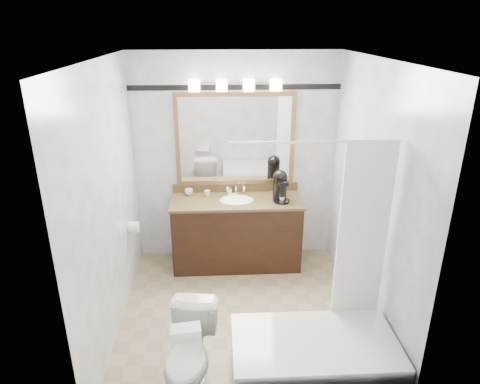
# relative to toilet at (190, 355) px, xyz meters

# --- Properties ---
(room) EXTENTS (2.42, 2.62, 2.52)m
(room) POSITION_rel_toilet_xyz_m (0.46, 0.92, 0.91)
(room) COLOR gray
(room) RESTS_ON ground
(vanity) EXTENTS (1.53, 0.58, 0.97)m
(vanity) POSITION_rel_toilet_xyz_m (0.46, 1.94, 0.10)
(vanity) COLOR black
(vanity) RESTS_ON ground
(mirror) EXTENTS (1.40, 0.04, 1.10)m
(mirror) POSITION_rel_toilet_xyz_m (0.46, 2.20, 1.16)
(mirror) COLOR olive
(mirror) RESTS_ON room
(vanity_light_bar) EXTENTS (1.02, 0.14, 0.12)m
(vanity_light_bar) POSITION_rel_toilet_xyz_m (0.46, 2.15, 1.79)
(vanity_light_bar) COLOR silver
(vanity_light_bar) RESTS_ON room
(accent_stripe) EXTENTS (2.40, 0.01, 0.06)m
(accent_stripe) POSITION_rel_toilet_xyz_m (0.46, 2.21, 1.76)
(accent_stripe) COLOR black
(accent_stripe) RESTS_ON room
(bathtub) EXTENTS (1.30, 0.75, 1.96)m
(bathtub) POSITION_rel_toilet_xyz_m (1.01, 0.02, -0.06)
(bathtub) COLOR white
(bathtub) RESTS_ON ground
(tp_roll) EXTENTS (0.11, 0.12, 0.12)m
(tp_roll) POSITION_rel_toilet_xyz_m (-0.68, 1.58, 0.36)
(tp_roll) COLOR white
(tp_roll) RESTS_ON room
(toilet) EXTENTS (0.47, 0.72, 0.69)m
(toilet) POSITION_rel_toilet_xyz_m (0.00, 0.00, 0.00)
(toilet) COLOR white
(toilet) RESTS_ON ground
(tissue_box) EXTENTS (0.23, 0.14, 0.09)m
(tissue_box) POSITION_rel_toilet_xyz_m (0.00, -0.20, 0.39)
(tissue_box) COLOR white
(tissue_box) RESTS_ON toilet
(coffee_maker) EXTENTS (0.19, 0.24, 0.36)m
(coffee_maker) POSITION_rel_toilet_xyz_m (0.96, 1.90, 0.69)
(coffee_maker) COLOR black
(coffee_maker) RESTS_ON vanity
(cup_left) EXTENTS (0.11, 0.11, 0.07)m
(cup_left) POSITION_rel_toilet_xyz_m (-0.11, 2.12, 0.54)
(cup_left) COLOR white
(cup_left) RESTS_ON vanity
(cup_right) EXTENTS (0.09, 0.09, 0.07)m
(cup_right) POSITION_rel_toilet_xyz_m (0.12, 2.07, 0.54)
(cup_right) COLOR white
(cup_right) RESTS_ON vanity
(soap_bottle_a) EXTENTS (0.05, 0.05, 0.10)m
(soap_bottle_a) POSITION_rel_toilet_xyz_m (0.38, 2.07, 0.56)
(soap_bottle_a) COLOR white
(soap_bottle_a) RESTS_ON vanity
(soap_bar) EXTENTS (0.08, 0.05, 0.03)m
(soap_bar) POSITION_rel_toilet_xyz_m (0.44, 2.05, 0.52)
(soap_bar) COLOR beige
(soap_bar) RESTS_ON vanity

